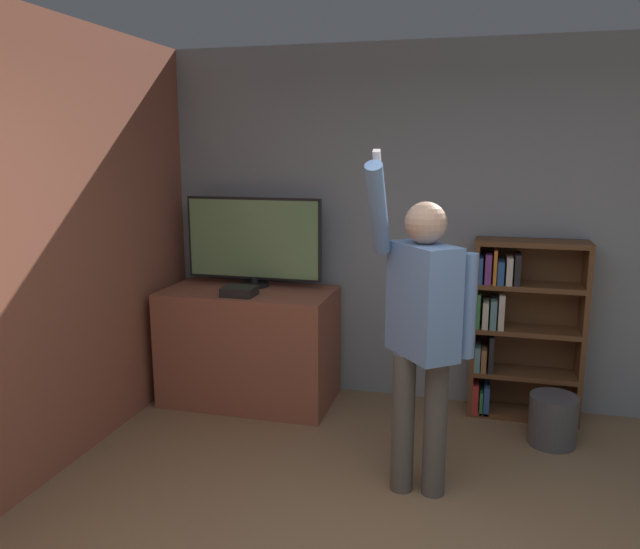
% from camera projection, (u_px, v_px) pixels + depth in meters
% --- Properties ---
extents(wall_back, '(6.40, 0.09, 2.70)m').
position_uv_depth(wall_back, '(454.00, 228.00, 4.66)').
color(wall_back, gray).
rests_on(wall_back, ground_plane).
extents(wall_side_brick, '(0.06, 4.32, 2.70)m').
position_uv_depth(wall_side_brick, '(78.00, 243.00, 3.90)').
color(wall_side_brick, '#93513D').
rests_on(wall_side_brick, ground_plane).
extents(tv_ledge, '(1.28, 0.69, 0.88)m').
position_uv_depth(tv_ledge, '(250.00, 346.00, 4.81)').
color(tv_ledge, '#93513D').
rests_on(tv_ledge, ground_plane).
extents(television, '(1.07, 0.22, 0.69)m').
position_uv_depth(television, '(254.00, 241.00, 4.78)').
color(television, black).
rests_on(television, tv_ledge).
extents(game_console, '(0.24, 0.19, 0.07)m').
position_uv_depth(game_console, '(239.00, 291.00, 4.54)').
color(game_console, black).
rests_on(game_console, tv_ledge).
extents(bookshelf, '(0.78, 0.28, 1.30)m').
position_uv_depth(bookshelf, '(517.00, 327.00, 4.50)').
color(bookshelf, brown).
rests_on(bookshelf, ground_plane).
extents(person, '(0.56, 0.54, 1.93)m').
position_uv_depth(person, '(422.00, 322.00, 3.38)').
color(person, '#56514C').
rests_on(person, ground_plane).
extents(waste_bin, '(0.31, 0.31, 0.34)m').
position_uv_depth(waste_bin, '(553.00, 420.00, 4.13)').
color(waste_bin, '#4C4C51').
rests_on(waste_bin, ground_plane).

